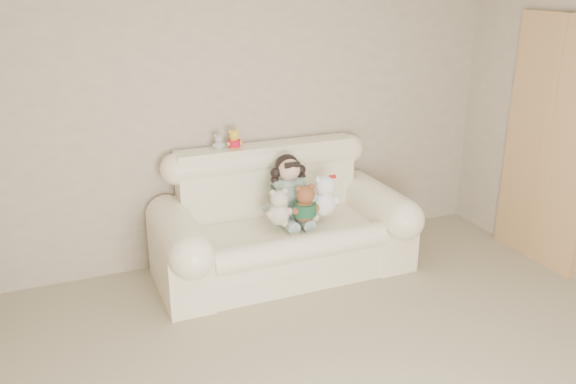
% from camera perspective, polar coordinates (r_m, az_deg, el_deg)
% --- Properties ---
extents(wall_back, '(4.50, 0.00, 4.50)m').
position_cam_1_polar(wall_back, '(5.09, -3.41, 7.87)').
color(wall_back, '#BAB194').
rests_on(wall_back, ground).
extents(sofa, '(2.10, 0.95, 1.03)m').
position_cam_1_polar(sofa, '(4.90, -0.45, -2.22)').
color(sofa, '#FFF5CD').
rests_on(sofa, floor).
extents(door_panel, '(0.06, 0.90, 2.10)m').
position_cam_1_polar(door_panel, '(5.43, 23.64, 4.28)').
color(door_panel, tan).
rests_on(door_panel, floor).
extents(seated_child, '(0.37, 0.44, 0.58)m').
position_cam_1_polar(seated_child, '(4.93, 0.07, 0.36)').
color(seated_child, '#266953').
rests_on(seated_child, sofa).
extents(brown_teddy, '(0.24, 0.19, 0.37)m').
position_cam_1_polar(brown_teddy, '(4.75, 1.62, -0.75)').
color(brown_teddy, brown).
rests_on(brown_teddy, sofa).
extents(white_cat, '(0.32, 0.29, 0.42)m').
position_cam_1_polar(white_cat, '(4.87, 3.53, 0.06)').
color(white_cat, white).
rests_on(white_cat, sofa).
extents(cream_teddy, '(0.26, 0.22, 0.35)m').
position_cam_1_polar(cream_teddy, '(4.70, -0.89, -1.12)').
color(cream_teddy, beige).
rests_on(cream_teddy, sofa).
extents(yellow_mini_bear, '(0.16, 0.14, 0.21)m').
position_cam_1_polar(yellow_mini_bear, '(4.93, -5.20, 5.17)').
color(yellow_mini_bear, '#FFF035').
rests_on(yellow_mini_bear, sofa).
extents(grey_mini_plush, '(0.13, 0.11, 0.17)m').
position_cam_1_polar(grey_mini_plush, '(4.92, -6.67, 4.89)').
color(grey_mini_plush, '#ADAEB4').
rests_on(grey_mini_plush, sofa).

